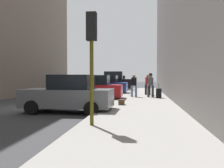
% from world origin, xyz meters
% --- Properties ---
extents(ground_plane, '(120.00, 120.00, 0.00)m').
position_xyz_m(ground_plane, '(0.00, 0.00, 0.00)').
color(ground_plane, '#38383A').
extents(sidewalk, '(4.00, 40.00, 0.15)m').
position_xyz_m(sidewalk, '(6.00, 0.00, 0.07)').
color(sidewalk, gray).
rests_on(sidewalk, ground_plane).
extents(parked_gray_coupe, '(4.25, 2.16, 1.79)m').
position_xyz_m(parked_gray_coupe, '(2.65, -1.47, 0.85)').
color(parked_gray_coupe, slate).
rests_on(parked_gray_coupe, ground_plane).
extents(parked_red_hatchback, '(4.21, 2.08, 1.79)m').
position_xyz_m(parked_red_hatchback, '(2.65, 4.52, 0.85)').
color(parked_red_hatchback, '#B2191E').
rests_on(parked_red_hatchback, ground_plane).
extents(parked_blue_sedan, '(4.27, 2.19, 1.79)m').
position_xyz_m(parked_blue_sedan, '(2.65, 10.42, 0.85)').
color(parked_blue_sedan, navy).
rests_on(parked_blue_sedan, ground_plane).
extents(parked_black_suv, '(4.65, 2.17, 2.25)m').
position_xyz_m(parked_black_suv, '(2.65, 15.95, 1.03)').
color(parked_black_suv, black).
rests_on(parked_black_suv, ground_plane).
extents(parked_dark_green_sedan, '(4.21, 2.07, 1.79)m').
position_xyz_m(parked_dark_green_sedan, '(2.65, 22.02, 0.85)').
color(parked_dark_green_sedan, '#193828').
rests_on(parked_dark_green_sedan, ground_plane).
extents(fire_hydrant, '(0.42, 0.22, 0.70)m').
position_xyz_m(fire_hydrant, '(4.45, 4.50, 0.50)').
color(fire_hydrant, red).
rests_on(fire_hydrant, sidewalk).
extents(traffic_light, '(0.32, 0.32, 3.60)m').
position_xyz_m(traffic_light, '(4.50, -5.06, 2.76)').
color(traffic_light, '#514C0F').
rests_on(traffic_light, sidewalk).
extents(pedestrian_with_beanie, '(0.52, 0.44, 1.78)m').
position_xyz_m(pedestrian_with_beanie, '(6.74, 5.90, 1.14)').
color(pedestrian_with_beanie, '#333338').
rests_on(pedestrian_with_beanie, sidewalk).
extents(pedestrian_in_jeans, '(0.53, 0.49, 1.71)m').
position_xyz_m(pedestrian_in_jeans, '(5.49, 6.02, 1.10)').
color(pedestrian_in_jeans, '#728CB2').
rests_on(pedestrian_in_jeans, sidewalk).
extents(pedestrian_in_red_jacket, '(0.53, 0.50, 1.71)m').
position_xyz_m(pedestrian_in_red_jacket, '(6.57, 8.21, 1.10)').
color(pedestrian_in_red_jacket, black).
rests_on(pedestrian_in_red_jacket, sidewalk).
extents(rolling_suitcase, '(0.37, 0.56, 1.04)m').
position_xyz_m(rolling_suitcase, '(7.29, 5.27, 0.49)').
color(rolling_suitcase, black).
rests_on(rolling_suitcase, sidewalk).
extents(duffel_bag, '(0.32, 0.44, 0.28)m').
position_xyz_m(duffel_bag, '(4.98, 0.71, 0.29)').
color(duffel_bag, '#472D19').
rests_on(duffel_bag, sidewalk).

